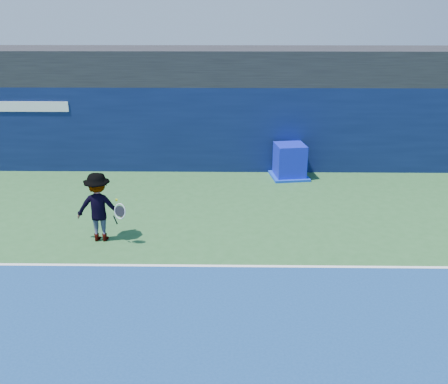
{
  "coord_description": "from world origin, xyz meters",
  "views": [
    {
      "loc": [
        0.88,
        -7.09,
        5.53
      ],
      "look_at": [
        0.7,
        5.2,
        1.0
      ],
      "focal_mm": 40.0,
      "sensor_mm": 36.0,
      "label": 1
    }
  ],
  "objects": [
    {
      "name": "baseline",
      "position": [
        0.0,
        3.0,
        0.01
      ],
      "size": [
        24.0,
        0.1,
        0.01
      ],
      "primitive_type": "cube",
      "color": "white",
      "rests_on": "ground"
    },
    {
      "name": "stadium_band",
      "position": [
        0.0,
        11.5,
        3.6
      ],
      "size": [
        36.0,
        3.0,
        1.2
      ],
      "primitive_type": "cube",
      "color": "black",
      "rests_on": "back_wall_assembly"
    },
    {
      "name": "tennis_ball",
      "position": [
        -2.06,
        4.81,
        0.91
      ],
      "size": [
        0.07,
        0.07,
        0.07
      ],
      "color": "#CBDD18",
      "rests_on": "ground"
    },
    {
      "name": "equipment_cart",
      "position": [
        2.91,
        9.47,
        0.54
      ],
      "size": [
        1.39,
        1.39,
        1.18
      ],
      "color": "#0D16B8",
      "rests_on": "ground"
    },
    {
      "name": "tennis_player",
      "position": [
        -2.41,
        4.38,
        0.89
      ],
      "size": [
        1.33,
        0.72,
        1.78
      ],
      "color": "white",
      "rests_on": "ground"
    },
    {
      "name": "ground",
      "position": [
        0.0,
        0.0,
        0.0
      ],
      "size": [
        80.0,
        80.0,
        0.0
      ],
      "primitive_type": "plane",
      "color": "#295B2C",
      "rests_on": "ground"
    },
    {
      "name": "back_wall_assembly",
      "position": [
        -0.0,
        10.5,
        1.5
      ],
      "size": [
        36.0,
        1.03,
        3.0
      ],
      "color": "#0B163D",
      "rests_on": "ground"
    }
  ]
}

